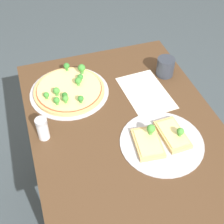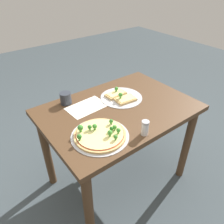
{
  "view_description": "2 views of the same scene",
  "coord_description": "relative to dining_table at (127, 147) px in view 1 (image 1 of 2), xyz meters",
  "views": [
    {
      "loc": [
        -0.74,
        0.3,
        1.65
      ],
      "look_at": [
        0.09,
        0.04,
        0.76
      ],
      "focal_mm": 50.0,
      "sensor_mm": 36.0,
      "label": 1
    },
    {
      "loc": [
        0.81,
        0.98,
        1.57
      ],
      "look_at": [
        0.09,
        0.04,
        0.76
      ],
      "focal_mm": 35.0,
      "sensor_mm": 36.0,
      "label": 2
    }
  ],
  "objects": [
    {
      "name": "drinking_cup",
      "position": [
        0.26,
        -0.27,
        0.16
      ],
      "size": [
        0.08,
        0.08,
        0.09
      ],
      "primitive_type": "cylinder",
      "color": "#2D333D",
      "rests_on": "dining_table"
    },
    {
      "name": "condiment_shaker",
      "position": [
        0.06,
        0.31,
        0.16
      ],
      "size": [
        0.04,
        0.04,
        0.09
      ],
      "color": "silver",
      "rests_on": "dining_table"
    },
    {
      "name": "paper_menu",
      "position": [
        0.17,
        -0.15,
        0.12
      ],
      "size": [
        0.28,
        0.19,
        0.0
      ],
      "primitive_type": "cube",
      "rotation": [
        0.0,
        0.0,
        0.06
      ],
      "color": "silver",
      "rests_on": "dining_table"
    },
    {
      "name": "pizza_tray_whole",
      "position": [
        0.28,
        0.17,
        0.13
      ],
      "size": [
        0.34,
        0.34,
        0.07
      ],
      "color": "#B7B7BC",
      "rests_on": "dining_table"
    },
    {
      "name": "pizza_tray_slice",
      "position": [
        -0.1,
        -0.1,
        0.13
      ],
      "size": [
        0.31,
        0.31,
        0.07
      ],
      "color": "#B7B7BC",
      "rests_on": "dining_table"
    },
    {
      "name": "ground_plane",
      "position": [
        0.0,
        0.0,
        -0.62
      ],
      "size": [
        8.0,
        8.0,
        0.0
      ],
      "primitive_type": "plane",
      "color": "#3D474C"
    },
    {
      "name": "dining_table",
      "position": [
        0.0,
        0.0,
        0.0
      ],
      "size": [
        1.06,
        0.74,
        0.74
      ],
      "color": "#4C331E",
      "rests_on": "ground_plane"
    }
  ]
}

